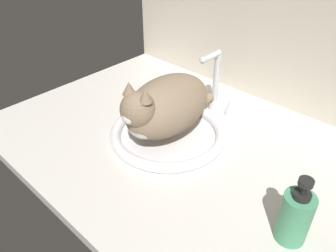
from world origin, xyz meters
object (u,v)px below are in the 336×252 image
at_px(sink_basin, 168,133).
at_px(soap_pump_bottle, 295,216).
at_px(faucet, 214,87).
at_px(cat, 164,106).

distance_m(sink_basin, soap_pump_bottle, 0.45).
distance_m(faucet, cat, 0.25).
bearing_deg(cat, sink_basin, 92.19).
relative_size(faucet, soap_pump_bottle, 1.27).
distance_m(faucet, soap_pump_bottle, 0.54).
relative_size(sink_basin, cat, 0.91).
distance_m(cat, soap_pump_bottle, 0.45).
xyz_separation_m(cat, soap_pump_bottle, (0.44, -0.07, -0.05)).
bearing_deg(sink_basin, faucet, 90.00).
height_order(cat, soap_pump_bottle, cat).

